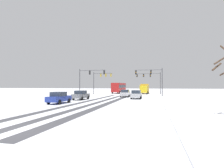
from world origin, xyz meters
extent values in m
plane|color=silver|center=(0.00, 0.00, 0.00)|extent=(300.00, 300.00, 0.00)
cube|color=#424247|center=(-0.22, 17.59, 0.00)|extent=(0.91, 38.70, 0.01)
cube|color=#424247|center=(1.59, 17.59, 0.00)|extent=(1.09, 38.70, 0.01)
cube|color=#424247|center=(-2.48, 17.59, 0.00)|extent=(0.97, 38.70, 0.01)
cube|color=white|center=(10.99, 15.83, 0.06)|extent=(4.00, 38.70, 0.12)
cylinder|color=#47474C|center=(-9.59, 31.18, 3.25)|extent=(0.18, 0.18, 6.50)
cylinder|color=#47474C|center=(-6.32, 31.05, 6.10)|extent=(6.54, 0.38, 0.12)
cube|color=black|center=(-6.97, 31.08, 5.55)|extent=(0.33, 0.25, 0.90)
sphere|color=black|center=(-6.97, 31.24, 5.85)|extent=(0.20, 0.20, 0.20)
sphere|color=orange|center=(-6.97, 31.24, 5.55)|extent=(0.20, 0.20, 0.20)
sphere|color=black|center=(-6.97, 31.24, 5.25)|extent=(0.20, 0.20, 0.20)
cube|color=black|center=(-3.38, 30.93, 5.55)|extent=(0.33, 0.25, 0.90)
sphere|color=black|center=(-3.37, 31.09, 5.85)|extent=(0.20, 0.20, 0.20)
sphere|color=orange|center=(-3.37, 31.09, 5.55)|extent=(0.20, 0.20, 0.20)
sphere|color=black|center=(-3.37, 31.09, 5.25)|extent=(0.20, 0.20, 0.20)
cylinder|color=#47474C|center=(9.59, 33.18, 3.25)|extent=(0.18, 0.18, 6.50)
cylinder|color=#47474C|center=(6.49, 33.07, 6.10)|extent=(6.20, 0.35, 0.12)
cube|color=black|center=(7.11, 33.09, 5.55)|extent=(0.33, 0.25, 0.90)
sphere|color=black|center=(7.12, 32.93, 5.85)|extent=(0.20, 0.20, 0.20)
sphere|color=orange|center=(7.12, 32.93, 5.55)|extent=(0.20, 0.20, 0.20)
sphere|color=black|center=(7.12, 32.93, 5.25)|extent=(0.20, 0.20, 0.20)
cube|color=black|center=(3.70, 32.97, 5.55)|extent=(0.33, 0.25, 0.90)
sphere|color=black|center=(3.71, 32.81, 5.85)|extent=(0.20, 0.20, 0.20)
sphere|color=orange|center=(3.71, 32.81, 5.55)|extent=(0.20, 0.20, 0.20)
sphere|color=black|center=(3.71, 32.81, 5.25)|extent=(0.20, 0.20, 0.20)
cylinder|color=#47474C|center=(9.59, 45.18, 3.25)|extent=(0.18, 0.18, 6.50)
cylinder|color=#47474C|center=(5.99, 45.45, 6.10)|extent=(7.21, 0.65, 0.12)
cube|color=black|center=(6.71, 45.39, 5.55)|extent=(0.34, 0.26, 0.90)
sphere|color=black|center=(6.70, 45.23, 5.85)|extent=(0.20, 0.20, 0.20)
sphere|color=orange|center=(6.70, 45.23, 5.55)|extent=(0.20, 0.20, 0.20)
sphere|color=black|center=(6.70, 45.23, 5.25)|extent=(0.20, 0.20, 0.20)
cube|color=black|center=(4.73, 45.54, 5.55)|extent=(0.34, 0.26, 0.90)
sphere|color=black|center=(4.71, 45.38, 5.85)|extent=(0.20, 0.20, 0.20)
sphere|color=orange|center=(4.71, 45.38, 5.55)|extent=(0.20, 0.20, 0.20)
sphere|color=black|center=(4.71, 45.38, 5.25)|extent=(0.20, 0.20, 0.20)
cube|color=black|center=(2.74, 45.68, 5.55)|extent=(0.34, 0.26, 0.90)
sphere|color=black|center=(2.73, 45.52, 5.85)|extent=(0.20, 0.20, 0.20)
sphere|color=orange|center=(2.73, 45.52, 5.55)|extent=(0.20, 0.20, 0.20)
sphere|color=black|center=(2.73, 45.52, 5.25)|extent=(0.20, 0.20, 0.20)
cylinder|color=#47474C|center=(-9.59, 41.18, 3.25)|extent=(0.18, 0.18, 6.50)
cylinder|color=#47474C|center=(-6.83, 41.22, 6.10)|extent=(5.52, 0.20, 0.12)
cube|color=#B79319|center=(-7.38, 41.22, 5.55)|extent=(0.32, 0.24, 0.90)
sphere|color=black|center=(-7.38, 41.38, 5.85)|extent=(0.20, 0.20, 0.20)
sphere|color=orange|center=(-7.38, 41.38, 5.55)|extent=(0.20, 0.20, 0.20)
sphere|color=black|center=(-7.38, 41.38, 5.25)|extent=(0.20, 0.20, 0.20)
cube|color=#B79319|center=(-5.86, 41.24, 5.55)|extent=(0.32, 0.24, 0.90)
sphere|color=black|center=(-5.86, 41.40, 5.85)|extent=(0.20, 0.20, 0.20)
sphere|color=orange|center=(-5.86, 41.40, 5.55)|extent=(0.20, 0.20, 0.20)
sphere|color=black|center=(-5.86, 41.40, 5.25)|extent=(0.20, 0.20, 0.20)
cube|color=#B79319|center=(-4.34, 41.26, 5.55)|extent=(0.32, 0.24, 0.90)
sphere|color=black|center=(-4.35, 41.42, 5.85)|extent=(0.20, 0.20, 0.20)
sphere|color=orange|center=(-4.35, 41.42, 5.55)|extent=(0.20, 0.20, 0.20)
sphere|color=black|center=(-4.35, 41.42, 5.25)|extent=(0.20, 0.20, 0.20)
cube|color=silver|center=(1.66, 30.34, 0.67)|extent=(1.70, 4.10, 0.70)
cube|color=#2D3847|center=(1.66, 30.19, 1.32)|extent=(1.56, 1.90, 0.60)
cylinder|color=black|center=(0.85, 31.61, 0.32)|extent=(0.22, 0.64, 0.64)
cylinder|color=black|center=(2.46, 31.61, 0.32)|extent=(0.22, 0.64, 0.64)
cylinder|color=black|center=(0.85, 29.07, 0.32)|extent=(0.22, 0.64, 0.64)
cylinder|color=black|center=(2.46, 29.07, 0.32)|extent=(0.22, 0.64, 0.64)
cube|color=#B7BABF|center=(4.55, 25.37, 0.67)|extent=(1.74, 4.12, 0.70)
cube|color=#2D3847|center=(4.55, 25.22, 1.32)|extent=(1.58, 1.92, 0.60)
cylinder|color=black|center=(3.75, 26.65, 0.32)|extent=(0.23, 0.64, 0.64)
cylinder|color=black|center=(5.37, 26.63, 0.32)|extent=(0.23, 0.64, 0.64)
cylinder|color=black|center=(3.73, 24.11, 0.32)|extent=(0.23, 0.64, 0.64)
cylinder|color=black|center=(5.34, 24.09, 0.32)|extent=(0.23, 0.64, 0.64)
cube|color=slate|center=(-4.79, 20.99, 0.67)|extent=(1.84, 4.15, 0.70)
cube|color=#2D3847|center=(-4.79, 20.84, 1.32)|extent=(1.62, 1.95, 0.60)
cylinder|color=black|center=(-5.55, 22.29, 0.32)|extent=(0.24, 0.65, 0.64)
cylinder|color=black|center=(-3.94, 22.24, 0.32)|extent=(0.24, 0.65, 0.64)
cylinder|color=black|center=(-5.64, 19.75, 0.32)|extent=(0.24, 0.65, 0.64)
cylinder|color=black|center=(-4.02, 19.70, 0.32)|extent=(0.24, 0.65, 0.64)
cube|color=#233899|center=(-4.98, 13.98, 0.67)|extent=(1.79, 4.14, 0.70)
cube|color=#2D3847|center=(-4.98, 13.83, 1.32)|extent=(1.60, 1.93, 0.60)
cylinder|color=black|center=(-5.76, 15.27, 0.32)|extent=(0.23, 0.64, 0.64)
cylinder|color=black|center=(-4.14, 15.24, 0.32)|extent=(0.23, 0.64, 0.64)
cylinder|color=black|center=(-5.81, 12.73, 0.32)|extent=(0.23, 0.64, 0.64)
cylinder|color=black|center=(-4.20, 12.70, 0.32)|extent=(0.23, 0.64, 0.64)
cube|color=#B21E1E|center=(-3.69, 49.80, 1.93)|extent=(2.91, 11.09, 2.90)
cube|color=#283342|center=(-3.69, 49.80, 2.28)|extent=(2.92, 10.21, 0.90)
cylinder|color=black|center=(-2.65, 45.91, 0.48)|extent=(0.34, 0.97, 0.96)
cylinder|color=black|center=(-5.02, 46.00, 0.48)|extent=(0.34, 0.97, 0.96)
cylinder|color=black|center=(-2.38, 53.06, 0.48)|extent=(0.34, 0.97, 0.96)
cylinder|color=black|center=(-4.75, 53.15, 0.48)|extent=(0.34, 0.97, 0.96)
cube|color=yellow|center=(4.79, 44.44, 1.47)|extent=(2.20, 2.29, 2.10)
cube|color=gold|center=(4.96, 48.14, 1.72)|extent=(2.44, 5.30, 2.60)
cylinder|color=black|center=(5.82, 44.83, 0.42)|extent=(0.32, 0.85, 0.84)
cylinder|color=black|center=(3.80, 44.93, 0.42)|extent=(0.32, 0.85, 0.84)
cylinder|color=black|center=(6.04, 49.52, 0.42)|extent=(0.32, 0.85, 0.84)
cylinder|color=black|center=(4.02, 49.61, 0.42)|extent=(0.32, 0.85, 0.84)
cylinder|color=#4C3828|center=(13.00, 8.47, 4.07)|extent=(1.22, 1.59, 0.82)
cylinder|color=#4C3828|center=(13.35, 8.56, 4.64)|extent=(1.37, 0.91, 0.88)
camera|label=1|loc=(7.89, -7.96, 2.46)|focal=28.17mm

